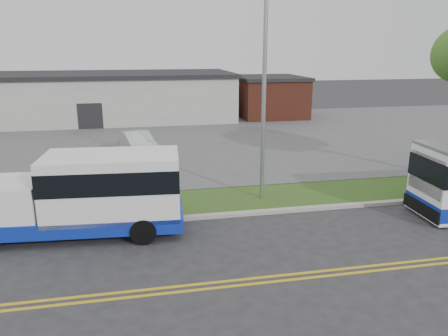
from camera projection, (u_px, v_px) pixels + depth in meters
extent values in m
plane|color=#28282B|center=(206.00, 229.00, 16.41)|extent=(140.00, 140.00, 0.00)
cube|color=gold|center=(227.00, 281.00, 12.77)|extent=(70.00, 0.12, 0.01)
cube|color=gold|center=(229.00, 287.00, 12.49)|extent=(70.00, 0.12, 0.01)
cube|color=#9E9B93|center=(201.00, 217.00, 17.43)|extent=(80.00, 0.30, 0.15)
cube|color=#354D19|center=(195.00, 202.00, 19.13)|extent=(80.00, 3.30, 0.10)
cube|color=#4C4C4F|center=(169.00, 138.00, 32.44)|extent=(80.00, 25.00, 0.10)
cube|color=#9E9E99|center=(94.00, 99.00, 40.20)|extent=(25.00, 10.00, 4.00)
cube|color=black|center=(92.00, 75.00, 39.62)|extent=(25.40, 10.40, 0.35)
cube|color=black|center=(90.00, 117.00, 35.77)|extent=(2.00, 0.15, 2.20)
cube|color=brown|center=(269.00, 98.00, 42.49)|extent=(6.00, 7.00, 3.60)
cube|color=black|center=(270.00, 78.00, 41.97)|extent=(6.30, 7.30, 0.30)
cylinder|color=gray|center=(264.00, 91.00, 18.33)|extent=(0.18, 0.18, 9.50)
cube|color=#0E2698|center=(82.00, 218.00, 15.91)|extent=(7.48, 3.02, 0.54)
cube|color=white|center=(113.00, 185.00, 15.72)|extent=(4.91, 2.83, 2.26)
cube|color=black|center=(112.00, 175.00, 15.62)|extent=(4.93, 2.87, 0.81)
cube|color=white|center=(14.00, 199.00, 15.41)|extent=(2.11, 2.45, 1.29)
cylinder|color=black|center=(7.00, 214.00, 16.70)|extent=(0.92, 0.37, 0.90)
cylinder|color=black|center=(143.00, 232.00, 15.11)|extent=(0.92, 0.37, 0.90)
cylinder|color=black|center=(146.00, 208.00, 17.33)|extent=(0.92, 0.37, 0.90)
cube|color=black|center=(427.00, 175.00, 17.00)|extent=(0.22, 2.21, 1.53)
cube|color=black|center=(421.00, 208.00, 17.37)|extent=(0.25, 2.40, 0.48)
cylinder|color=black|center=(440.00, 196.00, 18.66)|extent=(0.94, 0.36, 0.92)
imported|color=black|center=(92.00, 198.00, 17.15)|extent=(0.70, 0.62, 1.60)
imported|color=silver|center=(138.00, 144.00, 26.94)|extent=(2.72, 4.73, 1.48)
sphere|color=white|center=(84.00, 216.00, 17.03)|extent=(0.32, 0.32, 0.32)
sphere|color=white|center=(101.00, 210.00, 17.61)|extent=(0.32, 0.32, 0.32)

